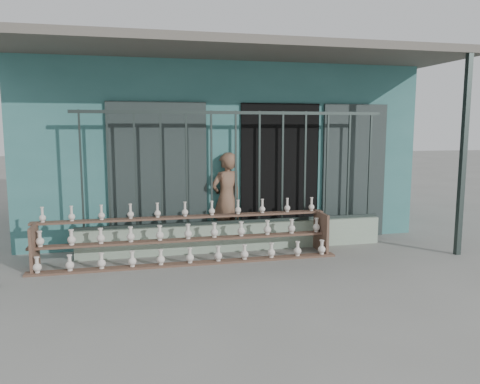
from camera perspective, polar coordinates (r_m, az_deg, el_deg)
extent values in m
plane|color=slate|center=(6.49, 2.05, -9.97)|extent=(60.00, 60.00, 0.00)
cube|color=#326A68|center=(10.40, -4.18, 5.70)|extent=(7.00, 5.00, 3.20)
cube|color=black|center=(8.22, 4.81, 2.34)|extent=(1.40, 0.12, 2.40)
cube|color=#1F2928|center=(7.79, -9.95, 1.94)|extent=(1.60, 0.08, 2.40)
cube|color=#1F2928|center=(8.72, 13.69, 2.45)|extent=(1.20, 0.08, 2.40)
cube|color=#59544C|center=(7.44, -0.37, 16.86)|extent=(7.40, 2.00, 0.12)
cube|color=#283330|center=(7.97, 25.56, 3.95)|extent=(0.08, 0.08, 3.10)
cube|color=#8DA48D|center=(7.65, -0.52, -5.46)|extent=(5.00, 0.20, 0.45)
cube|color=#283330|center=(7.32, -18.78, 2.45)|extent=(0.03, 0.03, 1.80)
cube|color=#283330|center=(7.30, -15.72, 2.56)|extent=(0.03, 0.03, 1.80)
cube|color=#283330|center=(7.29, -12.64, 2.66)|extent=(0.03, 0.03, 1.80)
cube|color=#283330|center=(7.30, -9.57, 2.75)|extent=(0.03, 0.03, 1.80)
cube|color=#283330|center=(7.34, -6.51, 2.83)|extent=(0.03, 0.03, 1.80)
cube|color=#283330|center=(7.39, -3.49, 2.90)|extent=(0.03, 0.03, 1.80)
cube|color=#283330|center=(7.47, -0.53, 2.97)|extent=(0.03, 0.03, 1.80)
cube|color=#283330|center=(7.57, 2.37, 3.02)|extent=(0.03, 0.03, 1.80)
cube|color=#283330|center=(7.68, 5.19, 3.07)|extent=(0.03, 0.03, 1.80)
cube|color=#283330|center=(7.81, 7.93, 3.11)|extent=(0.03, 0.03, 1.80)
cube|color=#283330|center=(7.96, 10.56, 3.14)|extent=(0.03, 0.03, 1.80)
cube|color=#283330|center=(8.13, 13.09, 3.16)|extent=(0.03, 0.03, 1.80)
cube|color=#283330|center=(8.31, 15.52, 3.17)|extent=(0.03, 0.03, 1.80)
cube|color=#283330|center=(7.45, -0.53, 9.65)|extent=(5.00, 0.04, 0.05)
cube|color=#283330|center=(7.59, -0.52, -3.63)|extent=(5.00, 0.04, 0.05)
cube|color=brown|center=(6.95, -6.12, -8.68)|extent=(4.50, 0.18, 0.03)
cube|color=brown|center=(7.11, -6.41, -5.80)|extent=(4.50, 0.18, 0.03)
cube|color=brown|center=(7.29, -6.68, -3.05)|extent=(4.50, 0.18, 0.03)
cube|color=brown|center=(7.19, -23.79, -6.23)|extent=(0.04, 0.55, 0.64)
cube|color=brown|center=(7.65, 9.85, -4.84)|extent=(0.04, 0.55, 0.64)
imported|color=brown|center=(7.90, -1.66, -0.87)|extent=(0.68, 0.56, 1.58)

